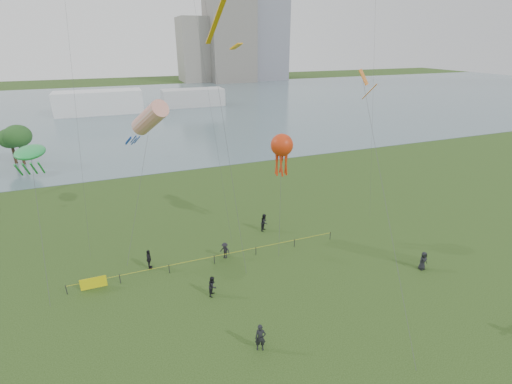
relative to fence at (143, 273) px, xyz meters
name	(u,v)px	position (x,y,z in m)	size (l,w,h in m)	color
ground_plane	(316,373)	(8.69, -13.70, -0.55)	(400.00, 400.00, 0.00)	#203912
lake	(145,108)	(8.69, 86.30, -0.53)	(400.00, 120.00, 0.08)	slate
building_mid	(229,38)	(54.69, 148.30, 18.45)	(20.00, 20.00, 38.00)	slate
building_low	(197,50)	(40.69, 154.30, 13.45)	(16.00, 18.00, 28.00)	gray
pavilion_left	(99,102)	(-3.31, 81.30, 2.45)	(22.00, 8.00, 6.00)	white
pavilion_right	(193,98)	(22.69, 84.30, 1.95)	(18.00, 7.00, 5.00)	silver
fence	(143,273)	(0.00, 0.00, 0.00)	(24.07, 0.07, 1.05)	black
spectator_a	(213,286)	(4.85, -4.23, 0.29)	(0.82, 0.64, 1.68)	black
spectator_b	(225,250)	(7.29, 0.56, 0.23)	(1.01, 0.58, 1.56)	black
spectator_c	(149,259)	(0.63, 1.36, 0.35)	(1.06, 0.44, 1.80)	black
spectator_d	(423,261)	(22.82, -7.42, 0.29)	(0.83, 0.54, 1.70)	black
spectator_f	(260,338)	(6.26, -10.73, 0.41)	(0.70, 0.46, 1.92)	black
spectator_g	(264,222)	(12.69, 4.17, 0.38)	(0.91, 0.71, 1.87)	black
kite_windsock	(150,118)	(2.51, 6.93, 11.49)	(5.51, 6.87, 13.91)	#3F3F42
kite_creature	(30,152)	(-7.55, 7.48, 9.20)	(2.38, 10.79, 10.21)	#3F3F42
kite_octopus	(282,146)	(13.64, 2.43, 8.96)	(2.69, 4.47, 10.65)	#3F3F42
kite_delta	(367,91)	(17.83, -3.60, 14.39)	(4.26, 13.65, 16.51)	#3F3F42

